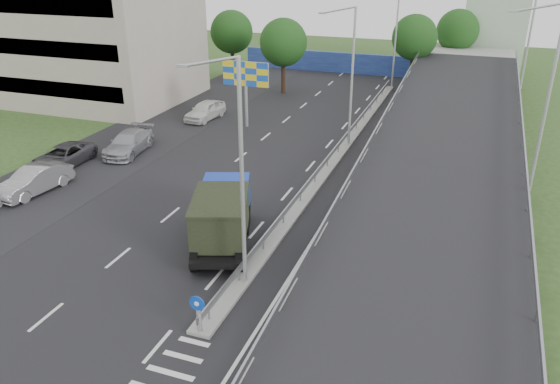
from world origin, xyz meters
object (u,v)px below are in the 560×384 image
at_px(lamp_post_mid, 350,70).
at_px(parked_car_c, 63,156).
at_px(church, 495,26).
at_px(billboard, 246,78).
at_px(parked_car_e, 205,110).
at_px(lamp_post_near, 237,165).
at_px(lamp_post_far, 394,33).
at_px(parked_car_d, 129,143).
at_px(sign_bollard, 198,314).
at_px(parked_car_b, 34,180).
at_px(dump_truck, 222,215).

distance_m(lamp_post_mid, parked_car_c, 21.19).
height_order(church, parked_car_c, church).
relative_size(billboard, parked_car_e, 1.16).
bearing_deg(lamp_post_near, church, 79.62).
bearing_deg(parked_car_e, lamp_post_near, -54.29).
height_order(lamp_post_mid, lamp_post_far, same).
distance_m(lamp_post_far, parked_car_d, 31.13).
height_order(lamp_post_mid, church, church).
xyz_separation_m(sign_bollard, parked_car_b, (-16.01, 8.79, -0.22)).
xyz_separation_m(lamp_post_mid, parked_car_c, (-17.52, -10.77, -5.09)).
height_order(dump_truck, parked_car_d, dump_truck).
relative_size(sign_bollard, parked_car_c, 0.32).
xyz_separation_m(billboard, dump_truck, (6.73, -18.86, -2.54)).
relative_size(lamp_post_mid, lamp_post_far, 1.00).
bearing_deg(parked_car_b, parked_car_d, 88.21).
bearing_deg(church, parked_car_b, -117.94).
height_order(sign_bollard, lamp_post_mid, lamp_post_mid).
bearing_deg(lamp_post_near, parked_car_e, 120.54).
height_order(sign_bollard, dump_truck, dump_truck).
bearing_deg(parked_car_b, sign_bollard, -21.16).
height_order(sign_bollard, lamp_post_far, lamp_post_far).
bearing_deg(parked_car_c, lamp_post_near, -28.85).
relative_size(lamp_post_mid, parked_car_b, 2.04).
relative_size(parked_car_b, parked_car_e, 1.04).
distance_m(dump_truck, parked_car_e, 22.55).
xyz_separation_m(lamp_post_mid, church, (9.89, 34.00, -0.50)).
xyz_separation_m(lamp_post_mid, billboard, (-9.11, 2.00, -1.62)).
xyz_separation_m(church, billboard, (-19.00, -32.00, -1.12)).
relative_size(church, dump_truck, 1.93).
bearing_deg(billboard, parked_car_d, -122.40).
height_order(parked_car_b, parked_car_e, parked_car_b).
relative_size(lamp_post_far, parked_car_c, 1.94).
bearing_deg(parked_car_d, church, 50.66).
bearing_deg(billboard, lamp_post_mid, -12.38).
distance_m(lamp_post_mid, billboard, 9.47).
distance_m(lamp_post_near, lamp_post_mid, 20.00).
xyz_separation_m(lamp_post_near, church, (9.89, 54.00, -0.50)).
xyz_separation_m(sign_bollard, parked_car_e, (-13.33, 26.60, -0.23)).
xyz_separation_m(sign_bollard, billboard, (-9.00, 25.83, 3.15)).
height_order(church, parked_car_e, church).
xyz_separation_m(church, parked_car_d, (-24.67, -40.94, -4.52)).
bearing_deg(parked_car_b, parked_car_c, 115.83).
bearing_deg(lamp_post_far, parked_car_d, -118.76).
bearing_deg(parked_car_d, sign_bollard, -57.28).
bearing_deg(billboard, lamp_post_near, -67.51).
height_order(sign_bollard, parked_car_c, sign_bollard).
bearing_deg(church, parked_car_e, -126.76).
relative_size(lamp_post_near, parked_car_c, 1.94).
bearing_deg(dump_truck, lamp_post_mid, 62.63).
relative_size(sign_bollard, dump_truck, 0.23).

